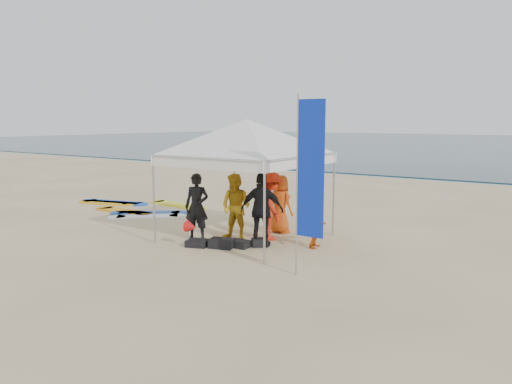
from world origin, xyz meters
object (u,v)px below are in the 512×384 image
object	(u,v)px
person_orange_b	(280,204)
marker_pennant	(192,227)
canopy_tent	(246,120)
person_yellow	(236,207)
person_black_b	(262,210)
person_orange_a	(271,206)
person_black_a	(197,207)
feather_flag	(309,171)
surfboard_spread	(136,208)
person_seated	(315,228)

from	to	relation	value
person_orange_b	marker_pennant	size ratio (longest dim) A/B	2.43
canopy_tent	person_yellow	bearing A→B (deg)	-137.05
person_black_b	person_orange_a	bearing A→B (deg)	-91.59
person_black_a	canopy_tent	distance (m)	2.50
person_orange_a	feather_flag	bearing A→B (deg)	178.11
canopy_tent	surfboard_spread	size ratio (longest dim) A/B	0.91
person_black_a	marker_pennant	xyz separation A→B (m)	(0.44, -0.70, -0.34)
person_orange_a	feather_flag	xyz separation A→B (m)	(2.26, -2.16, 1.18)
person_orange_a	feather_flag	size ratio (longest dim) A/B	0.50
canopy_tent	marker_pennant	distance (m)	2.94
person_orange_a	person_black_b	bearing A→B (deg)	149.71
person_black_b	marker_pennant	bearing A→B (deg)	18.42
person_black_b	person_black_a	bearing A→B (deg)	-8.98
person_black_b	marker_pennant	xyz separation A→B (m)	(-1.31, -1.02, -0.39)
person_black_b	surfboard_spread	bearing A→B (deg)	-35.12
person_yellow	person_seated	bearing A→B (deg)	4.83
person_black_a	marker_pennant	bearing A→B (deg)	-79.94
feather_flag	marker_pennant	distance (m)	3.70
person_orange_b	person_seated	size ratio (longest dim) A/B	1.62
person_yellow	person_black_a	bearing A→B (deg)	-152.94
person_seated	marker_pennant	bearing A→B (deg)	116.18
person_orange_a	person_orange_b	bearing A→B (deg)	-33.51
person_black_b	person_orange_b	xyz separation A→B (m)	(-0.44, 1.52, -0.11)
person_black_a	person_orange_b	bearing A→B (deg)	32.29
person_black_a	person_orange_b	size ratio (longest dim) A/B	1.08
feather_flag	person_seated	bearing A→B (deg)	114.93
person_seated	feather_flag	world-z (taller)	feather_flag
person_orange_b	surfboard_spread	bearing A→B (deg)	9.18
person_orange_a	person_orange_b	world-z (taller)	person_orange_a
person_yellow	canopy_tent	xyz separation A→B (m)	(0.20, 0.18, 2.16)
person_black_a	canopy_tent	size ratio (longest dim) A/B	0.37
feather_flag	person_orange_b	bearing A→B (deg)	129.99
person_seated	person_yellow	bearing A→B (deg)	92.98
person_orange_a	person_seated	xyz separation A→B (m)	(1.30, -0.09, -0.38)
surfboard_spread	person_orange_b	bearing A→B (deg)	-2.51
marker_pennant	surfboard_spread	world-z (taller)	marker_pennant
person_black_a	feather_flag	xyz separation A→B (m)	(3.78, -1.10, 1.20)
person_orange_b	person_black_a	bearing A→B (deg)	66.29
marker_pennant	person_seated	bearing A→B (deg)	35.20
marker_pennant	surfboard_spread	xyz separation A→B (m)	(-5.03, 2.80, -0.46)
person_orange_b	surfboard_spread	distance (m)	5.95
person_seated	person_orange_a	bearing A→B (deg)	76.99
person_seated	surfboard_spread	distance (m)	7.50
person_yellow	marker_pennant	size ratio (longest dim) A/B	2.61
surfboard_spread	marker_pennant	bearing A→B (deg)	-29.06
person_yellow	person_orange_b	size ratio (longest dim) A/B	1.08
person_orange_a	canopy_tent	xyz separation A→B (m)	(-0.50, -0.33, 2.14)
person_orange_b	feather_flag	size ratio (longest dim) A/B	0.45
person_orange_a	surfboard_spread	bearing A→B (deg)	32.22
person_black_a	surfboard_spread	bearing A→B (deg)	133.10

